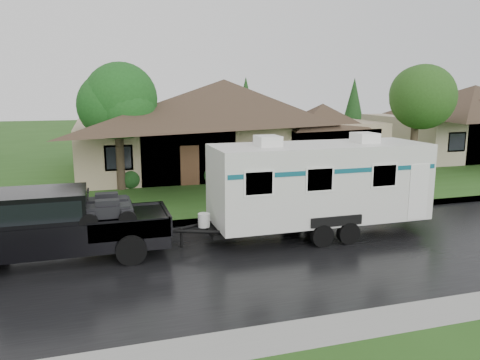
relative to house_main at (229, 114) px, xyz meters
name	(u,v)px	position (x,y,z in m)	size (l,w,h in m)	color
ground	(273,235)	(-2.29, -13.84, -3.59)	(140.00, 140.00, 0.00)	#264D18
road	(296,254)	(-2.29, -15.84, -3.59)	(140.00, 8.00, 0.01)	black
curb	(253,217)	(-2.29, -11.59, -3.52)	(140.00, 0.50, 0.15)	gray
lawn	(191,167)	(-2.29, 1.16, -3.52)	(140.00, 26.00, 0.15)	#264D18
house_main	(229,114)	(0.00, 0.00, 0.00)	(19.44, 10.80, 6.90)	tan
house_neighbor	(477,113)	(19.97, 0.50, -0.27)	(15.12, 9.72, 6.45)	tan
tree_left_green	(118,105)	(-7.06, -4.87, 0.79)	(3.69, 3.69, 6.11)	#382B1E
tree_right_green	(417,97)	(10.34, -4.76, 1.07)	(3.93, 3.93, 6.50)	#382B1E
shrub_row	(247,172)	(-0.29, -4.54, -2.94)	(13.60, 1.00, 1.00)	#143814
pickup_truck	(53,223)	(-9.51, -14.17, -2.43)	(6.52, 2.48, 2.17)	black
travel_trailer	(319,182)	(-0.70, -14.17, -1.68)	(8.04, 2.82, 3.61)	silver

